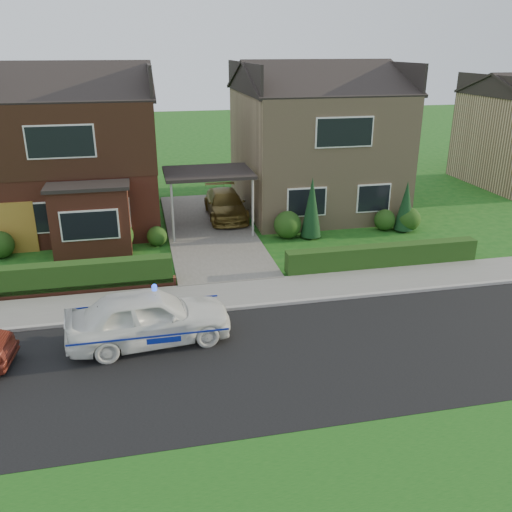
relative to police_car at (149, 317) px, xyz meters
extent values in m
plane|color=#144C14|center=(2.95, -1.60, -0.78)|extent=(120.00, 120.00, 0.00)
cube|color=black|center=(2.95, -1.60, -0.78)|extent=(60.00, 6.00, 0.02)
cube|color=#9E9993|center=(2.95, 1.45, -0.72)|extent=(60.00, 0.16, 0.12)
cube|color=slate|center=(2.95, 2.50, -0.73)|extent=(60.00, 2.00, 0.10)
cube|color=#144C14|center=(2.95, -6.60, -0.78)|extent=(60.00, 4.00, 0.01)
cube|color=#666059|center=(2.95, 9.40, -0.72)|extent=(3.80, 12.00, 0.12)
cube|color=brown|center=(-2.85, 12.40, 2.12)|extent=(7.20, 8.00, 5.80)
cube|color=white|center=(-4.43, 8.38, 0.62)|extent=(1.80, 0.08, 1.30)
cube|color=white|center=(-1.27, 8.38, 0.62)|extent=(1.60, 0.08, 1.30)
cube|color=white|center=(-2.85, 8.38, 3.62)|extent=(2.60, 0.08, 1.30)
cube|color=black|center=(-2.85, 12.40, 3.57)|extent=(7.26, 8.06, 2.90)
cube|color=brown|center=(-1.99, 7.70, 0.57)|extent=(3.00, 1.40, 2.70)
cube|color=black|center=(-1.99, 7.70, 1.99)|extent=(3.20, 1.60, 0.14)
cube|color=tan|center=(8.75, 12.40, 2.12)|extent=(7.20, 8.00, 5.80)
cube|color=white|center=(7.17, 8.38, 0.62)|extent=(1.80, 0.08, 1.30)
cube|color=white|center=(10.33, 8.38, 0.62)|extent=(1.60, 0.08, 1.30)
cube|color=white|center=(8.75, 8.38, 3.62)|extent=(2.60, 0.08, 1.30)
cube|color=black|center=(2.95, 9.40, 1.92)|extent=(3.80, 3.00, 0.14)
cylinder|color=gray|center=(1.25, 8.00, 0.57)|extent=(0.10, 0.10, 2.70)
cylinder|color=gray|center=(4.65, 8.00, 0.57)|extent=(0.10, 0.10, 2.70)
cube|color=olive|center=(-5.30, 8.36, 0.27)|extent=(2.20, 0.10, 2.10)
cube|color=brown|center=(-2.85, 3.70, -0.60)|extent=(7.70, 0.25, 0.36)
cube|color=black|center=(-2.85, 3.85, -0.78)|extent=(7.50, 0.55, 0.90)
cube|color=black|center=(8.75, 3.75, -0.78)|extent=(7.50, 0.55, 0.80)
sphere|color=black|center=(-5.55, 7.90, -0.24)|extent=(1.08, 1.08, 1.08)
sphere|color=black|center=(-1.05, 7.70, -0.12)|extent=(1.32, 1.32, 1.32)
sphere|color=black|center=(0.55, 8.00, -0.36)|extent=(0.84, 0.84, 0.84)
sphere|color=black|center=(6.15, 7.80, -0.18)|extent=(1.20, 1.20, 1.20)
sphere|color=black|center=(10.75, 7.90, -0.30)|extent=(0.96, 0.96, 0.96)
sphere|color=black|center=(11.75, 7.60, -0.24)|extent=(1.08, 1.08, 1.08)
cone|color=black|center=(7.15, 7.60, 0.52)|extent=(0.90, 0.90, 2.60)
cone|color=black|center=(11.55, 7.60, 0.32)|extent=(0.90, 0.90, 2.20)
imported|color=white|center=(0.00, 0.00, 0.00)|extent=(2.28, 4.71, 1.55)
sphere|color=#193FF2|center=(0.23, 0.00, 0.85)|extent=(0.17, 0.17, 0.17)
cube|color=navy|center=(0.00, -0.92, -0.06)|extent=(4.18, 0.01, 0.05)
cube|color=navy|center=(0.00, 0.92, -0.06)|extent=(4.18, 0.01, 0.05)
ellipsoid|color=black|center=(-1.27, -0.10, 0.30)|extent=(0.22, 0.17, 0.21)
sphere|color=white|center=(-1.26, -0.16, 0.29)|extent=(0.11, 0.11, 0.11)
sphere|color=black|center=(-1.25, -0.12, 0.44)|extent=(0.13, 0.13, 0.13)
cone|color=black|center=(-1.30, -0.11, 0.50)|extent=(0.04, 0.04, 0.05)
cone|color=black|center=(-1.21, -0.11, 0.50)|extent=(0.04, 0.04, 0.05)
imported|color=brown|center=(3.95, 11.04, -0.03)|extent=(1.85, 4.37, 1.26)
imported|color=gray|center=(-0.74, 4.40, -0.37)|extent=(0.52, 0.46, 0.81)
imported|color=gray|center=(0.45, 4.40, -0.40)|extent=(0.50, 0.50, 0.75)
camera|label=1|loc=(0.08, -13.79, 7.08)|focal=38.00mm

